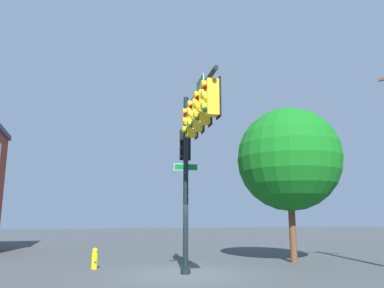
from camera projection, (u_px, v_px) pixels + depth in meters
name	position (u px, v px, depth m)	size (l,w,h in m)	color
ground_plane	(185.00, 274.00, 13.61)	(120.00, 120.00, 0.00)	#3D4346
signal_pole_assembly	(194.00, 133.00, 13.14)	(5.09, 1.10, 6.78)	black
fire_hydrant	(95.00, 258.00, 14.99)	(0.33, 0.24, 0.83)	yellow
tree_near	(289.00, 159.00, 18.07)	(5.01, 5.01, 7.34)	brown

